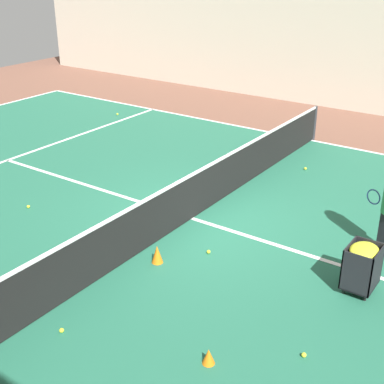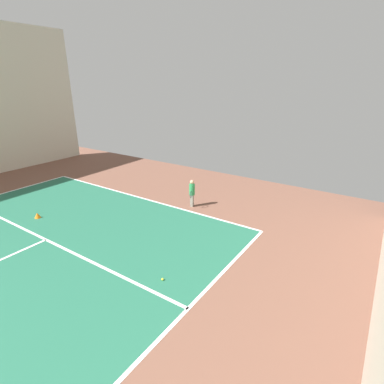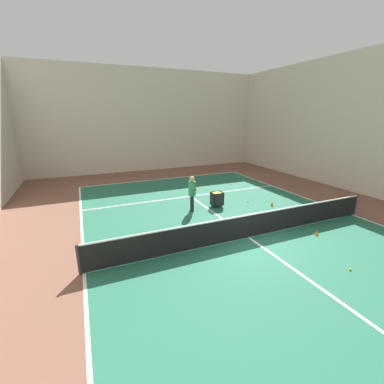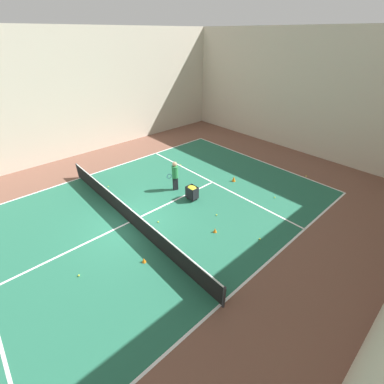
# 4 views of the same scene
# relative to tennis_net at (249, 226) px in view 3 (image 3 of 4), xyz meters

# --- Properties ---
(ground_plane) EXTENTS (32.58, 32.58, 0.00)m
(ground_plane) POSITION_rel_tennis_net_xyz_m (0.00, 0.00, -0.51)
(ground_plane) COLOR brown
(court_playing_area) EXTENTS (11.99, 21.17, 0.00)m
(court_playing_area) POSITION_rel_tennis_net_xyz_m (0.00, 0.00, -0.51)
(court_playing_area) COLOR #23664C
(court_playing_area) RESTS_ON ground
(line_baseline_far) EXTENTS (11.99, 0.10, 0.00)m
(line_baseline_far) POSITION_rel_tennis_net_xyz_m (0.00, 10.59, -0.50)
(line_baseline_far) COLOR white
(line_baseline_far) RESTS_ON ground
(line_sideline_left) EXTENTS (0.10, 21.17, 0.00)m
(line_sideline_left) POSITION_rel_tennis_net_xyz_m (-6.00, 0.00, -0.50)
(line_sideline_left) COLOR white
(line_sideline_left) RESTS_ON ground
(line_sideline_right) EXTENTS (0.10, 21.17, 0.00)m
(line_sideline_right) POSITION_rel_tennis_net_xyz_m (6.00, 0.00, -0.50)
(line_sideline_right) COLOR white
(line_sideline_right) RESTS_ON ground
(line_service_far) EXTENTS (11.99, 0.10, 0.00)m
(line_service_far) POSITION_rel_tennis_net_xyz_m (0.00, 5.82, -0.50)
(line_service_far) COLOR white
(line_service_far) RESTS_ON ground
(line_centre_service) EXTENTS (0.10, 11.64, 0.00)m
(line_centre_service) POSITION_rel_tennis_net_xyz_m (0.00, 0.00, -0.50)
(line_centre_service) COLOR white
(line_centre_service) RESTS_ON ground
(hall_enclosure_far) EXTENTS (19.40, 0.15, 8.26)m
(hall_enclosure_far) POSITION_rel_tennis_net_xyz_m (0.00, 14.37, 3.62)
(hall_enclosure_far) COLOR beige
(hall_enclosure_far) RESTS_ON ground
(tennis_net) EXTENTS (12.29, 0.10, 0.98)m
(tennis_net) POSITION_rel_tennis_net_xyz_m (0.00, 0.00, 0.00)
(tennis_net) COLOR #2D2D33
(tennis_net) RESTS_ON ground
(coach_at_net) EXTENTS (0.46, 0.72, 1.78)m
(coach_at_net) POSITION_rel_tennis_net_xyz_m (-0.86, 3.59, 0.51)
(coach_at_net) COLOR black
(coach_at_net) RESTS_ON ground
(ball_cart) EXTENTS (0.58, 0.47, 0.81)m
(ball_cart) POSITION_rel_tennis_net_xyz_m (0.56, 3.61, 0.06)
(ball_cart) COLOR black
(ball_cart) RESTS_ON ground
(training_cone_1) EXTENTS (0.23, 0.23, 0.33)m
(training_cone_1) POSITION_rel_tennis_net_xyz_m (0.79, 6.89, -0.34)
(training_cone_1) COLOR orange
(training_cone_1) RESTS_ON ground
(training_cone_2) EXTENTS (0.20, 0.20, 0.32)m
(training_cone_2) POSITION_rel_tennis_net_xyz_m (1.72, 0.46, -0.35)
(training_cone_2) COLOR orange
(training_cone_2) RESTS_ON ground
(training_cone_3) EXTENTS (0.17, 0.17, 0.21)m
(training_cone_3) POSITION_rel_tennis_net_xyz_m (2.64, -0.88, -0.40)
(training_cone_3) COLOR orange
(training_cone_3) RESTS_ON ground
(training_cone_4) EXTENTS (0.17, 0.17, 0.22)m
(training_cone_4) POSITION_rel_tennis_net_xyz_m (3.30, 2.56, -0.40)
(training_cone_4) COLOR orange
(training_cone_4) RESTS_ON ground
(tennis_ball_1) EXTENTS (0.07, 0.07, 0.07)m
(tennis_ball_1) POSITION_rel_tennis_net_xyz_m (2.48, 3.53, -0.47)
(tennis_ball_1) COLOR yellow
(tennis_ball_1) RESTS_ON ground
(tennis_ball_2) EXTENTS (0.07, 0.07, 0.07)m
(tennis_ball_2) POSITION_rel_tennis_net_xyz_m (0.96, 1.03, -0.47)
(tennis_ball_2) COLOR yellow
(tennis_ball_2) RESTS_ON ground
(tennis_ball_3) EXTENTS (0.07, 0.07, 0.07)m
(tennis_ball_3) POSITION_rel_tennis_net_xyz_m (-3.78, 0.79, -0.47)
(tennis_ball_3) COLOR yellow
(tennis_ball_3) RESTS_ON ground
(tennis_ball_4) EXTENTS (0.07, 0.07, 0.07)m
(tennis_ball_4) POSITION_rel_tennis_net_xyz_m (-3.12, 5.89, -0.47)
(tennis_ball_4) COLOR yellow
(tennis_ball_4) RESTS_ON ground
(tennis_ball_5) EXTENTS (0.07, 0.07, 0.07)m
(tennis_ball_5) POSITION_rel_tennis_net_xyz_m (3.52, 10.78, -0.47)
(tennis_ball_5) COLOR yellow
(tennis_ball_5) RESTS_ON ground
(tennis_ball_6) EXTENTS (0.07, 0.07, 0.07)m
(tennis_ball_6) POSITION_rel_tennis_net_xyz_m (1.57, -3.10, -0.47)
(tennis_ball_6) COLOR yellow
(tennis_ball_6) RESTS_ON ground
(tennis_ball_7) EXTENTS (0.07, 0.07, 0.07)m
(tennis_ball_7) POSITION_rel_tennis_net_xyz_m (3.97, 0.51, -0.47)
(tennis_ball_7) COLOR yellow
(tennis_ball_7) RESTS_ON ground
(tennis_ball_8) EXTENTS (0.07, 0.07, 0.07)m
(tennis_ball_8) POSITION_rel_tennis_net_xyz_m (4.98, 3.67, -0.47)
(tennis_ball_8) COLOR yellow
(tennis_ball_8) RESTS_ON ground
(tennis_ball_9) EXTENTS (0.07, 0.07, 0.07)m
(tennis_ball_9) POSITION_rel_tennis_net_xyz_m (3.55, 7.11, -0.47)
(tennis_ball_9) COLOR yellow
(tennis_ball_9) RESTS_ON ground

